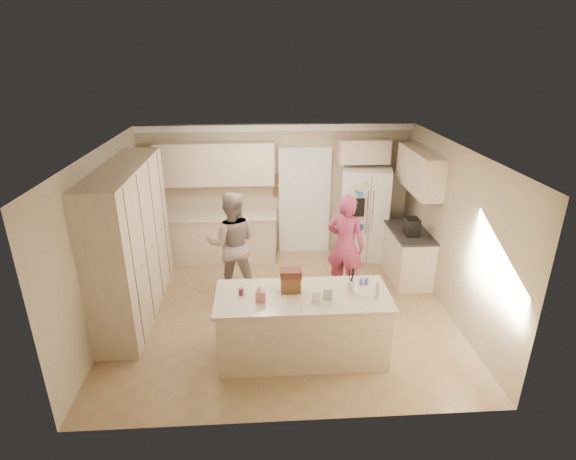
{
  "coord_description": "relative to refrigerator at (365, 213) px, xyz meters",
  "views": [
    {
      "loc": [
        -0.32,
        -6.17,
        3.91
      ],
      "look_at": [
        0.1,
        0.35,
        1.25
      ],
      "focal_mm": 28.0,
      "sensor_mm": 36.0,
      "label": 1
    }
  ],
  "objects": [
    {
      "name": "fridge_dispenser",
      "position": [
        -0.22,
        -0.37,
        0.25
      ],
      "size": [
        0.22,
        0.03,
        0.35
      ],
      "primitive_type": "cube",
      "color": "black",
      "rests_on": "refrigerator"
    },
    {
      "name": "tissue_box",
      "position": [
        -2.06,
        -3.18,
        0.1
      ],
      "size": [
        0.13,
        0.13,
        0.14
      ],
      "primitive_type": "cube",
      "color": "#D06D79",
      "rests_on": "island_top"
    },
    {
      "name": "tissue_plume",
      "position": [
        -2.06,
        -3.18,
        0.2
      ],
      "size": [
        0.08,
        0.08,
        0.08
      ],
      "primitive_type": "cone",
      "color": "white",
      "rests_on": "tissue_box"
    },
    {
      "name": "dollhouse_roof",
      "position": [
        -1.66,
        -2.98,
        0.3
      ],
      "size": [
        0.28,
        0.2,
        0.1
      ],
      "primitive_type": "cube",
      "color": "#592D1E",
      "rests_on": "dollhouse_body"
    },
    {
      "name": "greeting_card_b",
      "position": [
        -1.21,
        -3.23,
        0.11
      ],
      "size": [
        0.12,
        0.05,
        0.16
      ],
      "primitive_type": "cube",
      "rotation": [
        0.15,
        0.0,
        -0.1
      ],
      "color": "silver",
      "rests_on": "island_top"
    },
    {
      "name": "fridge_seam",
      "position": [
        0.0,
        -0.35,
        0.0
      ],
      "size": [
        0.02,
        0.02,
        1.78
      ],
      "primitive_type": "cube",
      "color": "gray",
      "rests_on": "refrigerator"
    },
    {
      "name": "wall_back",
      "position": [
        -1.71,
        0.33,
        0.4
      ],
      "size": [
        5.2,
        0.02,
        2.6
      ],
      "primitive_type": "cube",
      "color": "#B9AA8C",
      "rests_on": "ground"
    },
    {
      "name": "pantry_bank",
      "position": [
        -4.01,
        -1.78,
        0.28
      ],
      "size": [
        0.6,
        2.6,
        2.35
      ],
      "primitive_type": "cube",
      "color": "beige",
      "rests_on": "floor"
    },
    {
      "name": "ceiling",
      "position": [
        -1.71,
        -1.98,
        1.71
      ],
      "size": [
        5.2,
        4.6,
        0.02
      ],
      "primitive_type": "cube",
      "color": "white",
      "rests_on": "wall_back"
    },
    {
      "name": "wall_left",
      "position": [
        -4.32,
        -1.98,
        0.4
      ],
      "size": [
        0.02,
        4.6,
        2.6
      ],
      "primitive_type": "cube",
      "color": "#B9AA8C",
      "rests_on": "ground"
    },
    {
      "name": "over_fridge_cab",
      "position": [
        -0.06,
        0.15,
        1.2
      ],
      "size": [
        0.95,
        0.35,
        0.45
      ],
      "primitive_type": "cube",
      "color": "beige",
      "rests_on": "wall_back"
    },
    {
      "name": "right_upper_cab",
      "position": [
        0.71,
        -0.78,
        1.05
      ],
      "size": [
        0.35,
        1.5,
        0.7
      ],
      "primitive_type": "cube",
      "color": "beige",
      "rests_on": "wall_right"
    },
    {
      "name": "water_bottle",
      "position": [
        -0.56,
        -3.23,
        0.14
      ],
      "size": [
        0.07,
        0.07,
        0.24
      ],
      "primitive_type": "cylinder",
      "color": "silver",
      "rests_on": "island_top"
    },
    {
      "name": "wall_frame_upper",
      "position": [
        -1.69,
        0.29,
        0.65
      ],
      "size": [
        0.15,
        0.02,
        0.2
      ],
      "primitive_type": "cube",
      "color": "brown",
      "rests_on": "wall_back"
    },
    {
      "name": "crown_back",
      "position": [
        -1.71,
        0.28,
        1.63
      ],
      "size": [
        5.2,
        0.08,
        0.12
      ],
      "primitive_type": "cube",
      "color": "white",
      "rests_on": "wall_back"
    },
    {
      "name": "back_base_cab",
      "position": [
        -2.86,
        0.02,
        -0.46
      ],
      "size": [
        2.2,
        0.6,
        0.88
      ],
      "primitive_type": "cube",
      "color": "beige",
      "rests_on": "floor"
    },
    {
      "name": "shaker_pepper",
      "position": [
        -0.62,
        -2.86,
        0.07
      ],
      "size": [
        0.05,
        0.05,
        0.09
      ],
      "primitive_type": "cylinder",
      "color": "#4B4AA3",
      "rests_on": "island_top"
    },
    {
      "name": "coffee_maker",
      "position": [
        0.54,
        -1.18,
        0.17
      ],
      "size": [
        0.22,
        0.28,
        0.3
      ],
      "primitive_type": "cube",
      "color": "black",
      "rests_on": "right_countertop"
    },
    {
      "name": "island_top",
      "position": [
        -1.51,
        -3.08,
        0.0
      ],
      "size": [
        2.28,
        0.96,
        0.05
      ],
      "primitive_type": "cube",
      "color": "beige",
      "rests_on": "island_base"
    },
    {
      "name": "shaker_salt",
      "position": [
        -0.69,
        -2.86,
        0.07
      ],
      "size": [
        0.05,
        0.05,
        0.09
      ],
      "primitive_type": "cylinder",
      "color": "#4B4AA3",
      "rests_on": "island_top"
    },
    {
      "name": "right_base_cab",
      "position": [
        0.59,
        -0.98,
        -0.46
      ],
      "size": [
        0.6,
        1.2,
        0.88
      ],
      "primitive_type": "cube",
      "color": "beige",
      "rests_on": "floor"
    },
    {
      "name": "fridge_handle_r",
      "position": [
        0.05,
        -0.37,
        0.15
      ],
      "size": [
        0.02,
        0.02,
        0.85
      ],
      "primitive_type": "cylinder",
      "color": "silver",
      "rests_on": "refrigerator"
    },
    {
      "name": "wall_right",
      "position": [
        0.9,
        -1.98,
        0.4
      ],
      "size": [
        0.02,
        4.6,
        2.6
      ],
      "primitive_type": "cube",
      "color": "#B9AA8C",
      "rests_on": "ground"
    },
    {
      "name": "fridge_magnets",
      "position": [
        0.0,
        -0.36,
        0.0
      ],
      "size": [
        0.76,
        0.02,
        1.44
      ],
      "primitive_type": null,
      "color": "tan",
      "rests_on": "refrigerator"
    },
    {
      "name": "teen_boy",
      "position": [
        -2.52,
        -1.28,
        -0.01
      ],
      "size": [
        0.88,
        0.69,
        1.78
      ],
      "primitive_type": "imported",
      "rotation": [
        0.0,
        0.0,
        3.16
      ],
      "color": "#9B9492",
      "rests_on": "floor"
    },
    {
      "name": "back_upper_cab",
      "position": [
        -2.86,
        0.15,
        1.0
      ],
      "size": [
        2.2,
        0.35,
        0.8
      ],
      "primitive_type": "cube",
      "color": "beige",
      "rests_on": "wall_back"
    },
    {
      "name": "floor",
      "position": [
        -1.71,
        -1.98,
        -0.91
      ],
      "size": [
        5.2,
        4.6,
        0.02
      ],
      "primitive_type": "cube",
      "color": "#977E54",
      "rests_on": "ground"
    },
    {
      "name": "utensil_crock",
      "position": [
        -0.86,
        -3.03,
        0.1
      ],
      "size": [
        0.13,
        0.13,
        0.15
      ],
      "primitive_type": "cylinder",
      "color": "white",
      "rests_on": "island_top"
    },
    {
      "name": "fridge_handle_l",
      "position": [
        -0.05,
        -0.37,
        0.15
      ],
      "size": [
        0.02,
        0.02,
        0.85
      ],
      "primitive_type": "cylinder",
      "color": "silver",
      "rests_on": "refrigerator"
    },
    {
      "name": "back_countertop",
      "position": [
        -2.86,
        0.01,
        0.0
      ],
      "size": [
        2.24,
        0.63,
        0.04
      ],
      "primitive_type": "cube",
      "color": "beige",
      "rests_on": "back_base_cab"
    },
    {
      "name": "refrigerator",
      "position": [
        0.0,
        0.0,
        0.0
      ],
      "size": [
        1.04,
        0.89,
        1.8
      ],
      "primitive_type": "cube",
      "rotation": [
        0.0,
        0.0,
        -0.23
      ],
      "color": "white",
      "rests_on": "floor"
    },
    {
      "name": "doorway_opening",
      "position": [
        -1.16,
        0.3,
        0.15
      ],
      "size": [
        0.9,
        0.06,
        2.1
      ],
      "primitive_type": "cube",
      "color": "black",
      "rests_on": "floor"
    },
    {
      "name": "jam_jar",
      "position": [
        -2.31,
        -3.03,
        0.07
      ],
      "size": [
        0.07,
        0.07,
        0.09
      ],
      "primitive_type": "cylinder",
      "color": "#59263F",
      "rests_on": "island_top"
    },
    {
      "name": "right_countertop",
      "position": [
        0.58,
        -0.98,
        0.0
      ],
      "size": [
        0.63,
        1.24,
        0.04
      ],
      "primitive_type": "cube",
      "color": "#2D2B28",
      "rests_on": "right_base_cab"
    },
    {
      "name": "wall_front",
      "position": [
        -1.71,
        -4.29,
        0.4
      ],
      "size": [
        5.2,
        0.02,
        2.6
      ],
      "primitive_type": "cube",
      "color": "#B9AA8C",
      "rests_on": "ground"
    },
    {
      "name": "doorway_casing",
      "position": [
        -1.16,
        0.27,
        0.15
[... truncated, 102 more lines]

